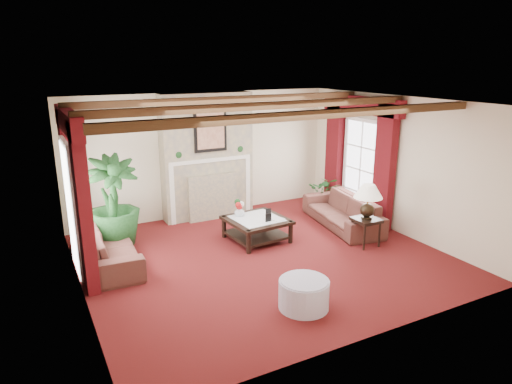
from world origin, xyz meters
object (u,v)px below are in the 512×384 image
sofa_right (342,206)px  ottoman (304,294)px  sofa_left (109,240)px  side_table (365,232)px  coffee_table (257,229)px  potted_palm (114,222)px

sofa_right → ottoman: (-2.55, -2.42, -0.21)m
sofa_left → side_table: (4.38, -1.43, -0.14)m
sofa_right → side_table: 1.11m
sofa_left → ottoman: sofa_left is taller
side_table → coffee_table: bearing=145.1°
potted_palm → coffee_table: 2.66m
potted_palm → sofa_right: bearing=-13.5°
sofa_right → potted_palm: size_ratio=1.27×
potted_palm → ottoman: (1.88, -3.49, -0.27)m
coffee_table → ottoman: coffee_table is taller
coffee_table → sofa_left: bearing=169.9°
coffee_table → side_table: 2.05m
potted_palm → ottoman: bearing=-61.7°
sofa_right → ottoman: 3.52m
sofa_right → coffee_table: size_ratio=2.08×
sofa_left → potted_palm: bearing=-15.2°
sofa_right → potted_palm: bearing=-94.6°
coffee_table → ottoman: bearing=-107.6°
potted_palm → coffee_table: size_ratio=1.63×
ottoman → sofa_left: bearing=127.1°
side_table → ottoman: 2.64m
coffee_table → ottoman: (-0.59, -2.53, -0.01)m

